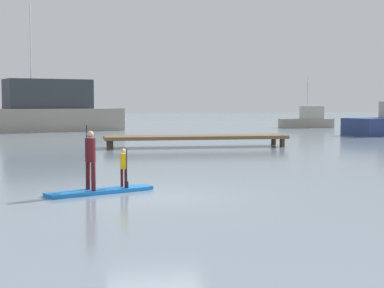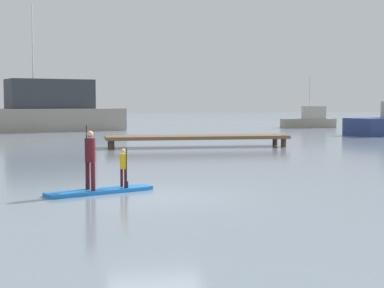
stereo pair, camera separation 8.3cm
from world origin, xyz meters
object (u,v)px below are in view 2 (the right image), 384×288
(paddler_adult, at_px, (90,156))
(motor_boat_small_navy, at_px, (310,120))
(paddler_child_solo, at_px, (124,166))
(paddleboard_near, at_px, (100,191))
(fishing_boat_white_large, at_px, (41,111))

(paddler_adult, bearing_deg, motor_boat_small_navy, 61.22)
(paddler_adult, relative_size, paddler_child_solo, 1.60)
(paddleboard_near, distance_m, motor_boat_small_navy, 43.67)
(paddleboard_near, bearing_deg, paddler_child_solo, 23.52)
(fishing_boat_white_large, bearing_deg, motor_boat_small_navy, 6.41)
(fishing_boat_white_large, height_order, motor_boat_small_navy, fishing_boat_white_large)
(paddleboard_near, xyz_separation_m, motor_boat_small_navy, (20.87, 38.35, 0.71))
(paddleboard_near, bearing_deg, motor_boat_small_navy, 61.45)
(paddler_adult, bearing_deg, paddler_child_solo, 23.42)
(paddleboard_near, relative_size, paddler_adult, 1.72)
(paddler_adult, distance_m, fishing_boat_white_large, 35.88)
(fishing_boat_white_large, distance_m, motor_boat_small_navy, 24.80)
(paddleboard_near, distance_m, fishing_boat_white_large, 35.82)
(paddler_child_solo, relative_size, motor_boat_small_navy, 0.21)
(paddleboard_near, height_order, paddler_child_solo, paddler_child_solo)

